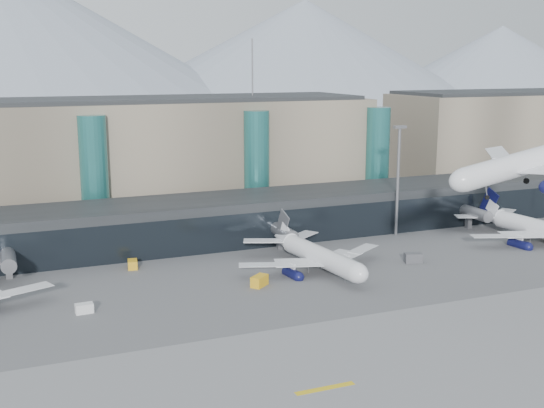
{
  "coord_description": "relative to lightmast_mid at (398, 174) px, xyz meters",
  "views": [
    {
      "loc": [
        -55.5,
        -84.68,
        39.52
      ],
      "look_at": [
        -7.94,
        32.0,
        13.43
      ],
      "focal_mm": 45.0,
      "sensor_mm": 36.0,
      "label": 1
    }
  ],
  "objects": [
    {
      "name": "ground",
      "position": [
        -30.0,
        -48.0,
        -14.42
      ],
      "size": [
        900.0,
        900.0,
        0.0
      ],
      "primitive_type": "plane",
      "color": "#515154",
      "rests_on": "ground"
    },
    {
      "name": "runway_strip",
      "position": [
        -30.0,
        -63.0,
        -14.4
      ],
      "size": [
        400.0,
        40.0,
        0.04
      ],
      "primitive_type": "cube",
      "color": "slate",
      "rests_on": "ground"
    },
    {
      "name": "runway_markings",
      "position": [
        -30.0,
        -63.0,
        -14.37
      ],
      "size": [
        128.0,
        1.0,
        0.02
      ],
      "color": "gold",
      "rests_on": "ground"
    },
    {
      "name": "concourse",
      "position": [
        -30.02,
        9.73,
        -9.45
      ],
      "size": [
        170.0,
        27.0,
        10.0
      ],
      "color": "black",
      "rests_on": "ground"
    },
    {
      "name": "terminal_main",
      "position": [
        -55.0,
        42.0,
        1.03
      ],
      "size": [
        130.0,
        30.0,
        31.0
      ],
      "color": "gray",
      "rests_on": "ground"
    },
    {
      "name": "terminal_east",
      "position": [
        65.0,
        42.0,
        1.03
      ],
      "size": [
        70.0,
        30.0,
        31.0
      ],
      "color": "gray",
      "rests_on": "ground"
    },
    {
      "name": "teal_towers",
      "position": [
        -44.99,
        26.01,
        -0.41
      ],
      "size": [
        116.4,
        19.4,
        46.0
      ],
      "color": "#276D6B",
      "rests_on": "ground"
    },
    {
      "name": "mountain_ridge",
      "position": [
        -14.03,
        332.0,
        31.33
      ],
      "size": [
        910.0,
        400.0,
        110.0
      ],
      "color": "gray",
      "rests_on": "ground"
    },
    {
      "name": "lightmast_mid",
      "position": [
        0.0,
        0.0,
        0.0
      ],
      "size": [
        3.0,
        1.2,
        25.6
      ],
      "color": "slate",
      "rests_on": "ground"
    },
    {
      "name": "jet_parked_mid",
      "position": [
        -29.59,
        -16.29,
        -10.33
      ],
      "size": [
        33.34,
        33.17,
        10.8
      ],
      "rotation": [
        0.0,
        0.0,
        1.69
      ],
      "color": "silver",
      "rests_on": "ground"
    },
    {
      "name": "jet_parked_right",
      "position": [
        25.43,
        -15.56,
        -10.06
      ],
      "size": [
        35.55,
        35.3,
        11.51
      ],
      "rotation": [
        0.0,
        0.0,
        1.68
      ],
      "color": "silver",
      "rests_on": "ground"
    },
    {
      "name": "veh_a",
      "position": [
        -74.28,
        -24.92,
        -13.63
      ],
      "size": [
        2.88,
        1.71,
        1.58
      ],
      "primitive_type": "cube",
      "rotation": [
        0.0,
        0.0,
        0.05
      ],
      "color": "silver",
      "rests_on": "ground"
    },
    {
      "name": "veh_b",
      "position": [
        -62.4,
        -3.49,
        -13.57
      ],
      "size": [
        2.24,
        3.18,
        1.7
      ],
      "primitive_type": "cube",
      "rotation": [
        0.0,
        0.0,
        1.41
      ],
      "color": "gold",
      "rests_on": "ground"
    },
    {
      "name": "veh_c",
      "position": [
        -9.04,
        -20.74,
        -13.46
      ],
      "size": [
        3.83,
        2.71,
        1.92
      ],
      "primitive_type": "cube",
      "rotation": [
        0.0,
        0.0,
        -0.28
      ],
      "color": "#47474B",
      "rests_on": "ground"
    },
    {
      "name": "veh_h",
      "position": [
        -43.22,
        -22.95,
        -13.44
      ],
      "size": [
        3.93,
        3.7,
        1.96
      ],
      "primitive_type": "cube",
      "rotation": [
        0.0,
        0.0,
        0.69
      ],
      "color": "gold",
      "rests_on": "ground"
    }
  ]
}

